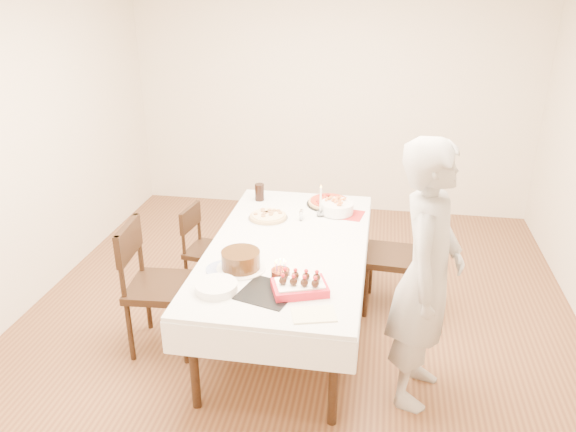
% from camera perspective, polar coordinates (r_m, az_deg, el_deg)
% --- Properties ---
extents(floor, '(5.00, 5.00, 0.00)m').
position_cam_1_polar(floor, '(4.61, 0.90, -10.81)').
color(floor, '#59311E').
rests_on(floor, ground).
extents(wall_back, '(4.50, 0.04, 2.70)m').
position_cam_1_polar(wall_back, '(6.41, 4.52, 12.22)').
color(wall_back, beige).
rests_on(wall_back, floor).
extents(wall_front, '(4.50, 0.04, 2.70)m').
position_cam_1_polar(wall_front, '(1.86, -11.51, -19.02)').
color(wall_front, beige).
rests_on(wall_front, floor).
extents(wall_left, '(0.04, 5.00, 2.70)m').
position_cam_1_polar(wall_left, '(4.86, -26.35, 6.21)').
color(wall_left, beige).
rests_on(wall_left, floor).
extents(dining_table, '(1.24, 2.19, 0.75)m').
position_cam_1_polar(dining_table, '(4.33, 0.00, -7.37)').
color(dining_table, white).
rests_on(dining_table, floor).
extents(chair_right_savory, '(0.52, 0.52, 0.95)m').
position_cam_1_polar(chair_right_savory, '(4.64, 10.67, -4.08)').
color(chair_right_savory, black).
rests_on(chair_right_savory, floor).
extents(chair_left_savory, '(0.45, 0.45, 0.79)m').
position_cam_1_polar(chair_left_savory, '(4.89, -7.92, -3.52)').
color(chair_left_savory, black).
rests_on(chair_left_savory, floor).
extents(chair_left_dessert, '(0.55, 0.55, 1.00)m').
position_cam_1_polar(chair_left_dessert, '(4.20, -12.66, -7.06)').
color(chair_left_dessert, black).
rests_on(chair_left_dessert, floor).
extents(person, '(0.56, 0.72, 1.76)m').
position_cam_1_polar(person, '(3.57, 13.91, -5.95)').
color(person, '#AFAAA5').
rests_on(person, floor).
extents(pizza_white, '(0.43, 0.43, 0.04)m').
position_cam_1_polar(pizza_white, '(4.57, -2.04, -0.05)').
color(pizza_white, beige).
rests_on(pizza_white, dining_table).
extents(pizza_pepperoni, '(0.42, 0.42, 0.04)m').
position_cam_1_polar(pizza_pepperoni, '(4.86, 4.20, 1.40)').
color(pizza_pepperoni, red).
rests_on(pizza_pepperoni, dining_table).
extents(red_placemat, '(0.27, 0.27, 0.01)m').
position_cam_1_polar(red_placemat, '(4.68, 6.19, 0.12)').
color(red_placemat, '#B21E1E').
rests_on(red_placemat, dining_table).
extents(pasta_bowl, '(0.33, 0.33, 0.09)m').
position_cam_1_polar(pasta_bowl, '(4.68, 5.00, 0.86)').
color(pasta_bowl, white).
rests_on(pasta_bowl, dining_table).
extents(taper_candle, '(0.08, 0.08, 0.28)m').
position_cam_1_polar(taper_candle, '(4.58, 3.33, 1.59)').
color(taper_candle, white).
rests_on(taper_candle, dining_table).
extents(shaker_pair, '(0.08, 0.08, 0.08)m').
position_cam_1_polar(shaker_pair, '(4.53, 1.32, 0.01)').
color(shaker_pair, white).
rests_on(shaker_pair, dining_table).
extents(cola_glass, '(0.10, 0.10, 0.15)m').
position_cam_1_polar(cola_glass, '(4.93, -2.91, 2.43)').
color(cola_glass, black).
rests_on(cola_glass, dining_table).
extents(layer_cake, '(0.35, 0.35, 0.13)m').
position_cam_1_polar(layer_cake, '(3.80, -4.82, -4.51)').
color(layer_cake, '#361F0D').
rests_on(layer_cake, dining_table).
extents(cake_board, '(0.41, 0.41, 0.01)m').
position_cam_1_polar(cake_board, '(3.55, -2.08, -7.80)').
color(cake_board, black).
rests_on(cake_board, dining_table).
extents(birthday_cake, '(0.15, 0.15, 0.13)m').
position_cam_1_polar(birthday_cake, '(3.64, -0.77, -5.53)').
color(birthday_cake, '#38170F').
rests_on(birthday_cake, dining_table).
extents(strawberry_box, '(0.39, 0.33, 0.08)m').
position_cam_1_polar(strawberry_box, '(3.54, 1.20, -7.13)').
color(strawberry_box, red).
rests_on(strawberry_box, dining_table).
extents(box_lid, '(0.29, 0.23, 0.02)m').
position_cam_1_polar(box_lid, '(3.34, 2.63, -10.03)').
color(box_lid, beige).
rests_on(box_lid, dining_table).
extents(plate_stack, '(0.29, 0.29, 0.06)m').
position_cam_1_polar(plate_stack, '(3.59, -7.29, -7.16)').
color(plate_stack, white).
rests_on(plate_stack, dining_table).
extents(china_plate, '(0.26, 0.26, 0.01)m').
position_cam_1_polar(china_plate, '(3.83, -6.46, -5.39)').
color(china_plate, white).
rests_on(china_plate, dining_table).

